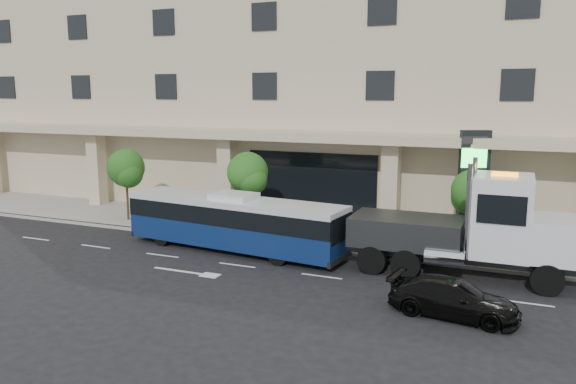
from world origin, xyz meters
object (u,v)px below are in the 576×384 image
at_px(tow_truck, 476,230).
at_px(signage_pylon, 473,187).
at_px(city_bus, 234,222).
at_px(black_sedan, 454,298).

relative_size(tow_truck, signage_pylon, 1.89).
height_order(city_bus, black_sedan, city_bus).
height_order(tow_truck, black_sedan, tow_truck).
bearing_deg(tow_truck, signage_pylon, 96.55).
height_order(city_bus, tow_truck, tow_truck).
height_order(black_sedan, signage_pylon, signage_pylon).
distance_m(city_bus, signage_pylon, 11.84).
bearing_deg(black_sedan, city_bus, 75.26).
xyz_separation_m(tow_truck, black_sedan, (-0.31, -4.60, -1.38)).
xyz_separation_m(city_bus, signage_pylon, (10.53, 5.19, 1.58)).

